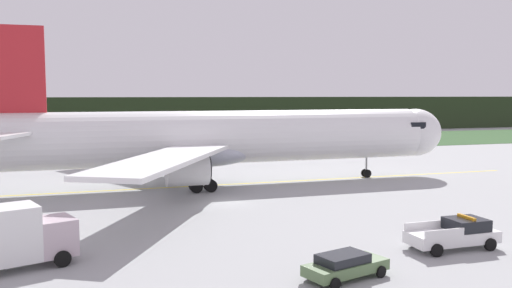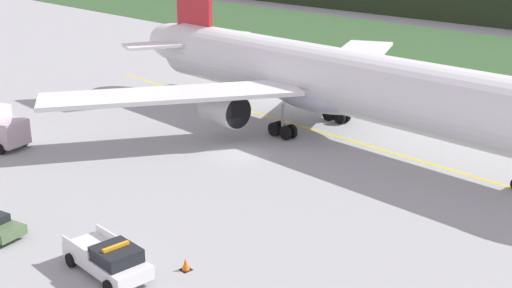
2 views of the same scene
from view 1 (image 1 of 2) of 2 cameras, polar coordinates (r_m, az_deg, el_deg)
name	(u,v)px [view 1 (image 1 of 2)]	position (r m, az deg, el deg)	size (l,w,h in m)	color
ground	(225,203)	(46.22, -3.30, -6.23)	(320.00, 320.00, 0.00)	#9C9E9F
grass_verge	(154,145)	(99.43, -10.78, -0.11)	(320.00, 32.51, 0.04)	#2F512A
distant_tree_line	(140,116)	(127.15, -12.21, 2.95)	(288.00, 6.89, 8.57)	#23301B
taxiway_centerline_main	(226,184)	(55.37, -3.21, -4.31)	(67.97, 0.30, 0.01)	yellow
airliner	(220,138)	(54.62, -3.88, 0.60)	(52.44, 43.61, 15.41)	white
ops_pickup_truck	(455,234)	(34.76, 20.38, -8.90)	(5.57, 2.48, 1.94)	white
catering_truck	(6,237)	(31.38, -24.95, -8.93)	(6.82, 4.48, 3.56)	#B8A6B1
staff_car	(345,265)	(27.96, 9.42, -12.54)	(4.78, 3.00, 1.30)	#516C43
apron_cone	(453,228)	(38.65, 20.15, -8.35)	(0.54, 0.54, 0.68)	black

